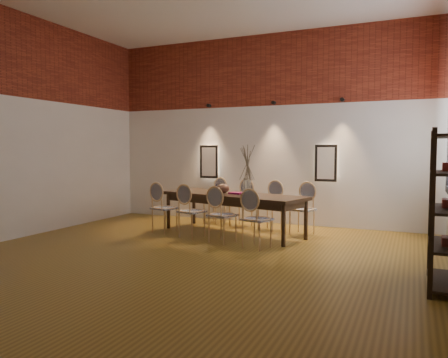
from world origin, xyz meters
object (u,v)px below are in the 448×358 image
at_px(book, 236,193).
at_px(chair_near_c, 222,215).
at_px(shelving_rack, 447,210).
at_px(chair_near_d, 257,219).
at_px(chair_far_b, 241,203).
at_px(bowl, 223,189).
at_px(chair_far_a, 215,201).
at_px(vase, 247,187).
at_px(dining_table, 233,214).
at_px(chair_far_d, 302,209).
at_px(chair_near_b, 192,211).
at_px(chair_far_c, 270,206).
at_px(chair_near_a, 165,208).

bearing_deg(book, chair_near_c, -85.31).
xyz_separation_m(chair_near_c, shelving_rack, (3.30, -1.23, 0.43)).
bearing_deg(book, chair_near_d, -52.64).
bearing_deg(chair_near_c, chair_near_d, 0.00).
xyz_separation_m(chair_far_b, bowl, (-0.05, -0.80, 0.37)).
relative_size(chair_far_a, vase, 3.13).
height_order(chair_far_b, shelving_rack, shelving_rack).
height_order(dining_table, book, book).
bearing_deg(chair_far_b, book, 121.00).
bearing_deg(shelving_rack, vase, 149.23).
relative_size(chair_far_d, vase, 3.13).
xyz_separation_m(bowl, shelving_rack, (3.64, -2.04, 0.06)).
bearing_deg(chair_near_b, chair_near_c, -0.00).
bearing_deg(chair_far_c, bowl, 55.35).
relative_size(chair_near_d, bowl, 3.92).
bearing_deg(bowl, chair_near_c, -66.95).
bearing_deg(bowl, book, -2.65).
relative_size(dining_table, chair_near_d, 3.00).
bearing_deg(dining_table, shelving_rack, -15.20).
bearing_deg(chair_far_c, chair_far_a, 0.00).
distance_m(chair_near_a, chair_far_c, 2.04).
distance_m(chair_near_a, vase, 1.63).
height_order(chair_near_a, bowl, chair_near_a).
distance_m(chair_near_a, chair_far_a, 1.47).
xyz_separation_m(dining_table, shelving_rack, (3.45, -2.03, 0.53)).
bearing_deg(chair_far_c, chair_far_d, 180.00).
relative_size(vase, book, 1.15).
relative_size(dining_table, chair_near_a, 3.00).
bearing_deg(chair_far_d, chair_near_b, 46.11).
bearing_deg(chair_near_a, chair_far_a, 90.00).
bearing_deg(chair_near_a, chair_near_d, 0.00).
xyz_separation_m(chair_near_c, chair_far_b, (-0.29, 1.60, 0.00)).
relative_size(chair_near_d, chair_far_a, 1.00).
height_order(chair_near_b, chair_far_a, same).
height_order(chair_near_a, chair_near_d, same).
distance_m(chair_near_d, vase, 1.12).
distance_m(chair_near_b, shelving_rack, 4.25).
xyz_separation_m(chair_far_d, book, (-1.13, -0.44, 0.30)).
bearing_deg(chair_near_c, book, 110.03).
distance_m(chair_near_d, chair_far_b, 2.04).
height_order(chair_near_b, vase, vase).
bearing_deg(chair_near_c, bowl, 128.38).
bearing_deg(chair_far_b, chair_far_c, 180.00).
xyz_separation_m(chair_far_b, book, (0.23, -0.81, 0.30)).
xyz_separation_m(chair_far_b, chair_far_d, (1.36, -0.37, 0.00)).
distance_m(chair_far_c, bowl, 1.02).
bearing_deg(chair_near_b, dining_table, 64.31).
bearing_deg(book, chair_far_d, 21.15).
bearing_deg(chair_far_a, vase, 152.25).
height_order(chair_near_c, vase, vase).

